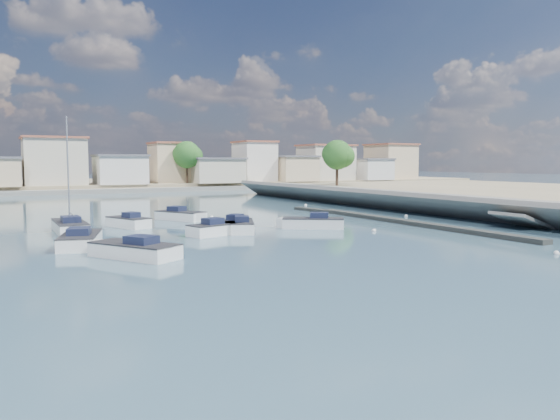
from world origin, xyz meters
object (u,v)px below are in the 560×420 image
motorboat_c (310,223)px  motorboat_d (232,227)px  motorboat_b (242,227)px  motorboat_e (81,240)px  motorboat_g (183,216)px  motorboat_a (131,251)px  motorboat_h (221,229)px  sailboat (69,226)px  motorboat_f (127,223)px

motorboat_c → motorboat_d: (-6.47, 0.86, -0.00)m
motorboat_b → motorboat_c: bearing=-4.4°
motorboat_d → motorboat_e: 11.62m
motorboat_c → motorboat_e: 17.91m
motorboat_g → motorboat_d: bearing=-84.7°
motorboat_a → motorboat_h: same height
motorboat_e → sailboat: (0.23, 8.03, 0.03)m
motorboat_f → motorboat_h: bearing=-57.0°
motorboat_d → motorboat_e: (-11.39, -2.28, 0.00)m
motorboat_e → motorboat_d: bearing=11.3°
sailboat → motorboat_f: bearing=12.0°
sailboat → motorboat_h: bearing=-35.6°
motorboat_f → motorboat_g: bearing=27.2°
motorboat_e → sailboat: 8.04m
motorboat_a → sailboat: bearing=96.9°
motorboat_c → sailboat: sailboat is taller
motorboat_c → motorboat_h: same height
motorboat_e → motorboat_b: bearing=8.9°
motorboat_c → motorboat_b: bearing=175.6°
motorboat_d → motorboat_h: size_ratio=0.85×
motorboat_c → sailboat: (-17.63, 6.62, 0.03)m
motorboat_c → motorboat_f: 15.11m
motorboat_b → sailboat: 13.29m
motorboat_e → motorboat_h: bearing=6.1°
motorboat_a → motorboat_e: bearing=108.3°
motorboat_b → sailboat: bearing=152.4°
motorboat_h → sailboat: 11.95m
motorboat_g → motorboat_h: bearing=-92.9°
motorboat_d → motorboat_h: (-1.45, -1.21, 0.00)m
motorboat_g → sailboat: (-10.27, -3.89, 0.03)m
motorboat_a → motorboat_g: bearing=63.9°
motorboat_h → sailboat: sailboat is taller
motorboat_e → motorboat_g: size_ratio=1.16×
motorboat_f → motorboat_g: same height
motorboat_g → motorboat_c: bearing=-55.0°
motorboat_a → motorboat_g: (8.61, 17.61, 0.00)m
motorboat_a → motorboat_c: 17.48m
motorboat_b → motorboat_d: same height
motorboat_f → sailboat: sailboat is taller
motorboat_c → motorboat_g: same height
motorboat_e → motorboat_g: (10.49, 11.93, 0.00)m
motorboat_c → motorboat_d: bearing=172.4°
motorboat_c → motorboat_f: (-13.07, 7.58, -0.00)m
motorboat_g → sailboat: bearing=-159.2°
motorboat_a → motorboat_c: bearing=24.0°
motorboat_a → motorboat_c: size_ratio=1.09×
motorboat_g → motorboat_b: bearing=-81.5°
motorboat_c → motorboat_e: size_ratio=0.84×
motorboat_d → motorboat_g: bearing=95.3°
motorboat_h → sailboat: size_ratio=0.57×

